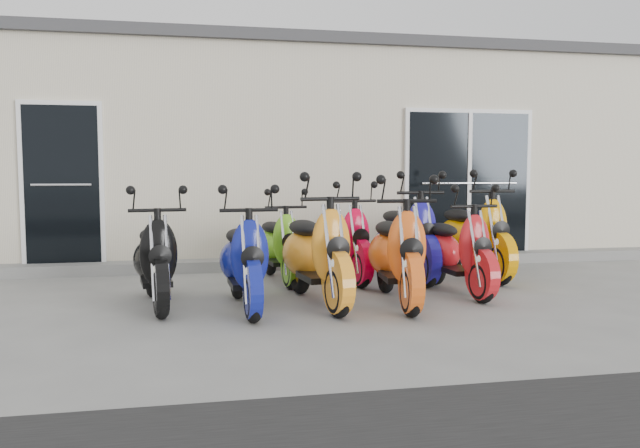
# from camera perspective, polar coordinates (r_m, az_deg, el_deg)

# --- Properties ---
(ground) EXTENTS (80.00, 80.00, 0.00)m
(ground) POSITION_cam_1_polar(r_m,az_deg,el_deg) (6.96, 0.96, -6.57)
(ground) COLOR gray
(ground) RESTS_ON ground
(building) EXTENTS (14.00, 6.00, 3.20)m
(building) POSITION_cam_1_polar(r_m,az_deg,el_deg) (11.96, -4.30, 5.89)
(building) COLOR beige
(building) RESTS_ON ground
(roof_cap) EXTENTS (14.20, 6.20, 0.16)m
(roof_cap) POSITION_cam_1_polar(r_m,az_deg,el_deg) (12.11, -4.35, 13.87)
(roof_cap) COLOR #3F3F42
(roof_cap) RESTS_ON building
(front_step) EXTENTS (14.00, 0.40, 0.15)m
(front_step) POSITION_cam_1_polar(r_m,az_deg,el_deg) (8.90, -1.78, -3.57)
(front_step) COLOR gray
(front_step) RESTS_ON ground
(door_left) EXTENTS (1.07, 0.08, 2.22)m
(door_left) POSITION_cam_1_polar(r_m,az_deg,el_deg) (9.02, -22.51, 3.73)
(door_left) COLOR black
(door_left) RESTS_ON front_step
(door_right) EXTENTS (2.02, 0.08, 2.22)m
(door_right) POSITION_cam_1_polar(r_m,az_deg,el_deg) (9.72, 13.40, 4.02)
(door_right) COLOR black
(door_right) RESTS_ON front_step
(scooter_front_black) EXTENTS (0.85, 1.76, 1.25)m
(scooter_front_black) POSITION_cam_1_polar(r_m,az_deg,el_deg) (6.53, -14.85, -1.94)
(scooter_front_black) COLOR black
(scooter_front_black) RESTS_ON ground
(scooter_front_blue) EXTENTS (0.72, 1.74, 1.26)m
(scooter_front_blue) POSITION_cam_1_polar(r_m,az_deg,el_deg) (6.23, -6.99, -2.08)
(scooter_front_blue) COLOR navy
(scooter_front_blue) RESTS_ON ground
(scooter_front_orange_a) EXTENTS (0.93, 1.94, 1.38)m
(scooter_front_orange_a) POSITION_cam_1_polar(r_m,az_deg,el_deg) (6.41, -0.35, -1.32)
(scooter_front_orange_a) COLOR orange
(scooter_front_orange_a) RESTS_ON ground
(scooter_front_orange_b) EXTENTS (0.84, 1.89, 1.35)m
(scooter_front_orange_b) POSITION_cam_1_polar(r_m,az_deg,el_deg) (6.50, 7.05, -1.39)
(scooter_front_orange_b) COLOR orange
(scooter_front_orange_b) RESTS_ON ground
(scooter_front_red) EXTENTS (0.74, 1.73, 1.25)m
(scooter_front_red) POSITION_cam_1_polar(r_m,az_deg,el_deg) (7.18, 12.35, -1.30)
(scooter_front_red) COLOR red
(scooter_front_red) RESTS_ON ground
(scooter_back_green) EXTENTS (0.76, 1.65, 1.18)m
(scooter_back_green) POSITION_cam_1_polar(r_m,az_deg,el_deg) (7.78, -3.80, -0.98)
(scooter_back_green) COLOR #6CBB20
(scooter_back_green) RESTS_ON ground
(scooter_back_red) EXTENTS (0.85, 1.78, 1.27)m
(scooter_back_red) POSITION_cam_1_polar(r_m,az_deg,el_deg) (7.86, 2.12, -0.60)
(scooter_back_red) COLOR red
(scooter_back_red) RESTS_ON ground
(scooter_back_blue) EXTENTS (0.76, 1.91, 1.39)m
(scooter_back_blue) POSITION_cam_1_polar(r_m,az_deg,el_deg) (8.00, 7.97, -0.10)
(scooter_back_blue) COLOR #1B1593
(scooter_back_blue) RESTS_ON ground
(scooter_back_yellow) EXTENTS (0.82, 1.94, 1.40)m
(scooter_back_yellow) POSITION_cam_1_polar(r_m,az_deg,el_deg) (8.33, 13.89, 0.05)
(scooter_back_yellow) COLOR #EC9701
(scooter_back_yellow) RESTS_ON ground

